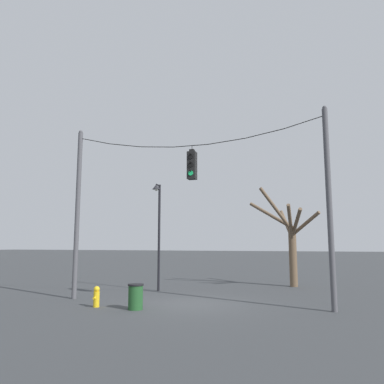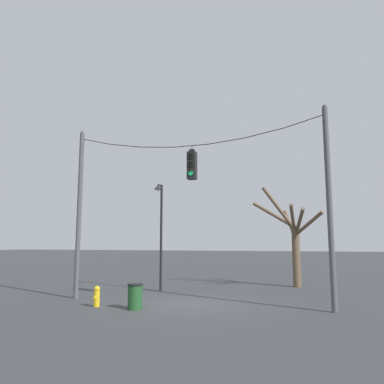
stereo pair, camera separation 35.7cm
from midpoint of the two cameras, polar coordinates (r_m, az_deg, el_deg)
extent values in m
plane|color=#383A3D|center=(15.00, -0.78, -16.72)|extent=(200.00, 200.00, 0.00)
cylinder|color=#4C4C51|center=(17.05, -17.64, -3.12)|extent=(0.20, 0.20, 7.22)
sphere|color=#4C4C51|center=(17.70, -17.15, 8.73)|extent=(0.16, 0.16, 0.16)
cylinder|color=#4C4C51|center=(14.05, 19.53, -2.11)|extent=(0.20, 0.20, 7.22)
sphere|color=#4C4C51|center=(14.83, 18.87, 12.05)|extent=(0.16, 0.16, 0.16)
cylinder|color=black|center=(17.18, -15.17, 7.51)|extent=(1.48, 0.03, 0.40)
cylinder|color=black|center=(16.38, -10.81, 7.01)|extent=(1.48, 0.03, 0.28)
cylinder|color=black|center=(15.72, -6.04, 6.85)|extent=(1.47, 0.03, 0.15)
cylinder|color=black|center=(15.20, -0.89, 7.07)|extent=(1.47, 0.03, 0.03)
cylinder|color=black|center=(14.84, 4.57, 7.71)|extent=(1.47, 0.03, 0.15)
cylinder|color=black|center=(14.66, 10.26, 8.76)|extent=(1.48, 0.03, 0.28)
cylinder|color=black|center=(14.67, 16.04, 10.20)|extent=(1.48, 0.03, 0.40)
cube|color=black|center=(14.99, -0.68, 4.04)|extent=(0.34, 0.34, 1.12)
cube|color=black|center=(15.13, -0.68, 6.30)|extent=(0.19, 0.19, 0.10)
cylinder|color=black|center=(15.16, -0.68, 6.76)|extent=(0.02, 0.02, 0.15)
cylinder|color=black|center=(14.89, -0.90, 5.45)|extent=(0.20, 0.03, 0.20)
cylinder|color=black|center=(14.87, -0.95, 5.82)|extent=(0.07, 0.12, 0.07)
cylinder|color=black|center=(14.82, -0.90, 4.18)|extent=(0.20, 0.03, 0.20)
cylinder|color=black|center=(14.80, -0.96, 4.56)|extent=(0.07, 0.12, 0.07)
cylinder|color=#19C666|center=(14.75, -0.90, 2.91)|extent=(0.20, 0.03, 0.20)
cylinder|color=black|center=(14.73, -0.96, 3.29)|extent=(0.07, 0.12, 0.07)
cylinder|color=black|center=(15.23, -0.47, 5.14)|extent=(0.20, 0.03, 0.20)
cylinder|color=black|center=(15.30, -0.42, 5.43)|extent=(0.07, 0.12, 0.07)
cylinder|color=black|center=(15.16, -0.47, 3.91)|extent=(0.20, 0.03, 0.20)
cylinder|color=black|center=(15.22, -0.42, 4.21)|extent=(0.07, 0.12, 0.07)
cylinder|color=#19C666|center=(15.10, -0.47, 2.66)|extent=(0.20, 0.03, 0.20)
cylinder|color=black|center=(15.16, -0.42, 2.97)|extent=(0.07, 0.12, 0.07)
cylinder|color=black|center=(18.95, -5.59, -6.81)|extent=(0.12, 0.12, 5.28)
cylinder|color=black|center=(18.96, -5.74, 1.06)|extent=(0.07, 0.44, 0.07)
cone|color=#232328|center=(18.74, -6.01, 0.79)|extent=(0.40, 0.40, 0.24)
sphere|color=silver|center=(18.73, -6.01, 0.42)|extent=(0.18, 0.18, 0.18)
cylinder|color=brown|center=(21.34, 14.66, -9.41)|extent=(0.42, 0.42, 3.27)
cylinder|color=brown|center=(20.37, 15.10, -4.62)|extent=(0.72, 2.09, 1.50)
cylinder|color=brown|center=(20.87, 16.41, -4.67)|extent=(1.62, 1.15, 1.30)
cylinder|color=brown|center=(21.69, 11.42, -3.49)|extent=(2.44, 0.65, 1.60)
cylinder|color=brown|center=(21.01, 12.23, -2.58)|extent=(1.79, 1.13, 2.42)
cylinder|color=brown|center=(22.10, 13.75, -4.80)|extent=(0.87, 1.65, 1.72)
cylinder|color=brown|center=(20.47, 14.28, -4.61)|extent=(0.26, 1.91, 1.91)
cylinder|color=gold|center=(14.75, -15.06, -15.50)|extent=(0.22, 0.22, 0.56)
sphere|color=gold|center=(14.71, -15.01, -14.11)|extent=(0.22, 0.22, 0.22)
cylinder|color=gold|center=(14.63, -15.35, -15.34)|extent=(0.09, 0.10, 0.09)
cylinder|color=#1E4C23|center=(13.92, -9.35, -15.59)|extent=(0.52, 0.52, 0.83)
cylinder|color=black|center=(13.87, -9.31, -13.77)|extent=(0.56, 0.56, 0.06)
camera|label=1|loc=(0.18, -90.69, 0.09)|focal=35.00mm
camera|label=2|loc=(0.18, 89.31, -0.09)|focal=35.00mm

